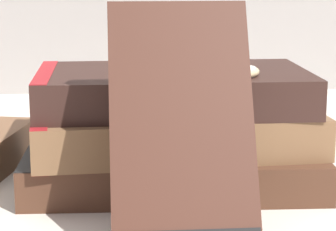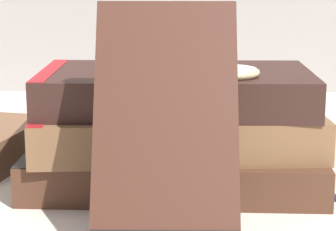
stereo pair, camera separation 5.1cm
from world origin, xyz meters
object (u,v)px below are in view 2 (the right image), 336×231
at_px(book_flat_bottom, 168,166).
at_px(book_leaning_front, 166,133).
at_px(pocket_watch, 228,72).
at_px(book_flat_top, 169,90).
at_px(book_flat_middle, 170,127).

distance_m(book_flat_bottom, book_leaning_front, 0.13).
height_order(book_flat_bottom, pocket_watch, pocket_watch).
bearing_deg(book_flat_top, book_flat_middle, 59.78).
xyz_separation_m(book_flat_top, pocket_watch, (0.04, -0.02, 0.02)).
bearing_deg(book_flat_bottom, book_leaning_front, -87.80).
distance_m(book_flat_middle, book_leaning_front, 0.12).
bearing_deg(book_flat_middle, pocket_watch, -33.83).
xyz_separation_m(book_leaning_front, pocket_watch, (0.04, 0.09, 0.02)).
distance_m(book_flat_top, pocket_watch, 0.05).
height_order(book_leaning_front, pocket_watch, book_leaning_front).
height_order(book_flat_middle, pocket_watch, pocket_watch).
bearing_deg(book_flat_top, pocket_watch, -28.88).
height_order(book_flat_bottom, book_flat_top, book_flat_top).
bearing_deg(book_flat_bottom, pocket_watch, -24.30).
bearing_deg(book_flat_middle, book_flat_top, -123.95).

